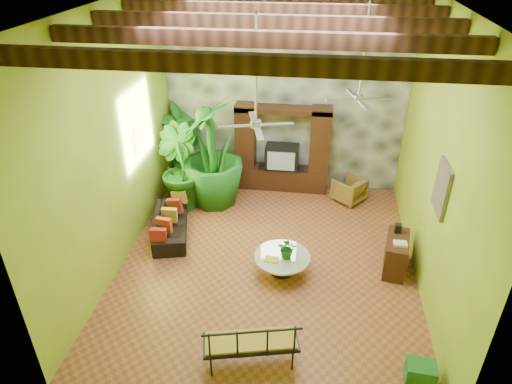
# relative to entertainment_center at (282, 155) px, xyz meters

# --- Properties ---
(ground) EXTENTS (7.00, 7.00, 0.00)m
(ground) POSITION_rel_entertainment_center_xyz_m (0.00, -3.14, -0.97)
(ground) COLOR brown
(ground) RESTS_ON ground
(ceiling) EXTENTS (6.00, 7.00, 0.02)m
(ceiling) POSITION_rel_entertainment_center_xyz_m (0.00, -3.14, 4.03)
(ceiling) COLOR silver
(ceiling) RESTS_ON back_wall
(back_wall) EXTENTS (6.00, 0.02, 5.00)m
(back_wall) POSITION_rel_entertainment_center_xyz_m (0.00, 0.36, 1.53)
(back_wall) COLOR olive
(back_wall) RESTS_ON ground
(left_wall) EXTENTS (0.02, 7.00, 5.00)m
(left_wall) POSITION_rel_entertainment_center_xyz_m (-3.00, -3.14, 1.53)
(left_wall) COLOR olive
(left_wall) RESTS_ON ground
(right_wall) EXTENTS (0.02, 7.00, 5.00)m
(right_wall) POSITION_rel_entertainment_center_xyz_m (3.00, -3.14, 1.53)
(right_wall) COLOR olive
(right_wall) RESTS_ON ground
(stone_accent_wall) EXTENTS (5.98, 0.10, 4.98)m
(stone_accent_wall) POSITION_rel_entertainment_center_xyz_m (0.00, 0.30, 1.53)
(stone_accent_wall) COLOR #3D3F46
(stone_accent_wall) RESTS_ON ground
(ceiling_beams) EXTENTS (5.95, 5.36, 0.22)m
(ceiling_beams) POSITION_rel_entertainment_center_xyz_m (0.00, -3.14, 3.81)
(ceiling_beams) COLOR #381D12
(ceiling_beams) RESTS_ON ceiling
(entertainment_center) EXTENTS (2.40, 0.55, 2.30)m
(entertainment_center) POSITION_rel_entertainment_center_xyz_m (0.00, 0.00, 0.00)
(entertainment_center) COLOR #331C0E
(entertainment_center) RESTS_ON ground
(ceiling_fan_front) EXTENTS (1.28, 1.28, 1.86)m
(ceiling_fan_front) POSITION_rel_entertainment_center_xyz_m (-0.20, -3.54, 2.44)
(ceiling_fan_front) COLOR #AEAEB2
(ceiling_fan_front) RESTS_ON ceiling
(ceiling_fan_back) EXTENTS (1.28, 1.28, 1.86)m
(ceiling_fan_back) POSITION_rel_entertainment_center_xyz_m (1.60, -1.94, 2.44)
(ceiling_fan_back) COLOR #AEAEB2
(ceiling_fan_back) RESTS_ON ceiling
(wall_art_mask) EXTENTS (0.06, 0.32, 0.55)m
(wall_art_mask) POSITION_rel_entertainment_center_xyz_m (-2.96, -2.14, 1.13)
(wall_art_mask) COLOR yellow
(wall_art_mask) RESTS_ON left_wall
(wall_art_painting) EXTENTS (0.06, 0.70, 0.90)m
(wall_art_painting) POSITION_rel_entertainment_center_xyz_m (2.96, -3.74, 1.33)
(wall_art_painting) COLOR #225B7E
(wall_art_painting) RESTS_ON right_wall
(sofa) EXTENTS (1.15, 1.95, 0.53)m
(sofa) POSITION_rel_entertainment_center_xyz_m (-2.30, -2.48, -0.70)
(sofa) COLOR black
(sofa) RESTS_ON ground
(wicker_armchair) EXTENTS (0.96, 0.95, 0.63)m
(wicker_armchair) POSITION_rel_entertainment_center_xyz_m (1.77, -0.44, -0.65)
(wicker_armchair) COLOR brown
(wicker_armchair) RESTS_ON ground
(tall_plant_a) EXTENTS (1.31, 1.42, 2.23)m
(tall_plant_a) POSITION_rel_entertainment_center_xyz_m (-2.62, -0.02, 0.15)
(tall_plant_a) COLOR #185D19
(tall_plant_a) RESTS_ON ground
(tall_plant_b) EXTENTS (1.49, 1.46, 2.10)m
(tall_plant_b) POSITION_rel_entertainment_center_xyz_m (-2.41, -1.24, 0.09)
(tall_plant_b) COLOR #195C18
(tall_plant_b) RESTS_ON ground
(tall_plant_c) EXTENTS (1.64, 1.64, 2.75)m
(tall_plant_c) POSITION_rel_entertainment_center_xyz_m (-1.62, -0.96, 0.41)
(tall_plant_c) COLOR #19601B
(tall_plant_c) RESTS_ON ground
(coffee_table) EXTENTS (1.13, 1.13, 0.40)m
(coffee_table) POSITION_rel_entertainment_center_xyz_m (0.32, -3.48, -0.71)
(coffee_table) COLOR black
(coffee_table) RESTS_ON ground
(centerpiece_plant) EXTENTS (0.42, 0.38, 0.42)m
(centerpiece_plant) POSITION_rel_entertainment_center_xyz_m (0.42, -3.50, -0.35)
(centerpiece_plant) COLOR #20641A
(centerpiece_plant) RESTS_ON coffee_table
(yellow_tray) EXTENTS (0.28, 0.21, 0.03)m
(yellow_tray) POSITION_rel_entertainment_center_xyz_m (0.12, -3.63, -0.55)
(yellow_tray) COLOR gold
(yellow_tray) RESTS_ON coffee_table
(iron_bench) EXTENTS (1.57, 0.87, 0.57)m
(iron_bench) POSITION_rel_entertainment_center_xyz_m (0.02, -5.85, -0.43)
(iron_bench) COLOR black
(iron_bench) RESTS_ON ground
(side_console) EXTENTS (0.57, 0.99, 0.75)m
(side_console) POSITION_rel_entertainment_center_xyz_m (2.59, -3.08, -0.59)
(side_console) COLOR #331E10
(side_console) RESTS_ON ground
(green_bin) EXTENTS (0.46, 0.36, 0.39)m
(green_bin) POSITION_rel_entertainment_center_xyz_m (2.63, -5.80, -0.77)
(green_bin) COLOR #1F7723
(green_bin) RESTS_ON ground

